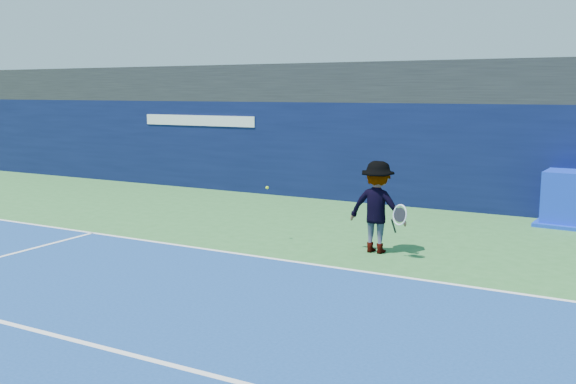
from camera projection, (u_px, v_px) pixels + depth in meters
The scene contains 8 objects.
ground at pixel (183, 302), 10.28m from camera, with size 80.00×80.00×0.00m, color #326F33.
baseline at pixel (275, 259), 12.88m from camera, with size 24.00×0.10×0.01m, color white.
service_line at pixel (90, 344), 8.54m from camera, with size 24.00×0.10×0.01m, color white.
stadium_band at pixel (412, 83), 19.69m from camera, with size 36.00×3.00×1.20m, color black.
back_wall_assembly at pixel (399, 153), 19.16m from camera, with size 36.00×1.03×3.00m.
equipment_cart at pixel (569, 201), 16.08m from camera, with size 1.53×1.53×1.37m.
tennis_player at pixel (377, 207), 13.33m from camera, with size 1.40×0.77×1.92m.
tennis_ball at pixel (267, 188), 14.29m from camera, with size 0.07×0.07×0.07m.
Camera 1 is at (6.21, -7.87, 3.35)m, focal length 40.00 mm.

